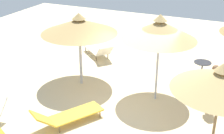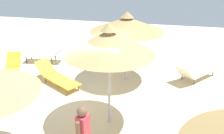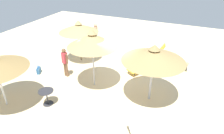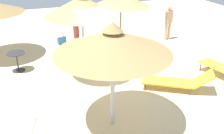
# 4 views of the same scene
# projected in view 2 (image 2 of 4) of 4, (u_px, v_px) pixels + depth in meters

# --- Properties ---
(ground) EXTENTS (24.00, 24.00, 0.10)m
(ground) POSITION_uv_depth(u_px,v_px,m) (88.00, 109.00, 8.05)
(ground) COLOR beige
(parasol_umbrella_center) EXTENTS (2.40, 2.40, 3.00)m
(parasol_umbrella_center) POSITION_uv_depth(u_px,v_px,m) (109.00, 42.00, 6.35)
(parasol_umbrella_center) COLOR #B2B2B7
(parasol_umbrella_center) RESTS_ON ground
(parasol_umbrella_far_left) EXTENTS (2.73, 2.73, 2.73)m
(parasol_umbrella_far_left) POSITION_uv_depth(u_px,v_px,m) (127.00, 24.00, 9.04)
(parasol_umbrella_far_left) COLOR #B2B2B7
(parasol_umbrella_far_left) RESTS_ON ground
(lounge_chair_near_right) EXTENTS (1.92, 0.97, 0.91)m
(lounge_chair_near_right) POSITION_uv_depth(u_px,v_px,m) (9.00, 70.00, 9.76)
(lounge_chair_near_right) COLOR gold
(lounge_chair_near_right) RESTS_ON ground
(lounge_chair_back) EXTENTS (1.65, 2.18, 0.72)m
(lounge_chair_back) POSITION_uv_depth(u_px,v_px,m) (56.00, 76.00, 9.48)
(lounge_chair_back) COLOR gold
(lounge_chair_back) RESTS_ON ground
(lounge_chair_edge) EXTENTS (0.84, 1.94, 0.78)m
(lounge_chair_edge) POSITION_uv_depth(u_px,v_px,m) (46.00, 54.00, 11.49)
(lounge_chair_edge) COLOR silver
(lounge_chair_edge) RESTS_ON ground
(lounge_chair_far_right) EXTENTS (1.92, 1.76, 0.77)m
(lounge_chair_far_right) POSITION_uv_depth(u_px,v_px,m) (194.00, 72.00, 9.81)
(lounge_chair_far_right) COLOR silver
(lounge_chair_far_right) RESTS_ON ground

